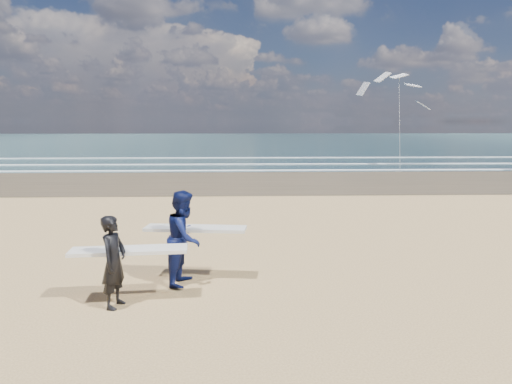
{
  "coord_description": "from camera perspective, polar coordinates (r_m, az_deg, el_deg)",
  "views": [
    {
      "loc": [
        2.06,
        -8.74,
        3.42
      ],
      "look_at": [
        2.58,
        6.0,
        1.13
      ],
      "focal_mm": 32.0,
      "sensor_mm": 36.0,
      "label": 1
    }
  ],
  "objects": [
    {
      "name": "foam_breakers",
      "position": [
        41.11,
        23.91,
        3.36
      ],
      "size": [
        220.0,
        11.7,
        0.05
      ],
      "color": "white",
      "rests_on": "ground"
    },
    {
      "name": "ocean",
      "position": [
        82.78,
        10.57,
        6.3
      ],
      "size": [
        220.0,
        100.0,
        0.02
      ],
      "primitive_type": "cube",
      "color": "#183236",
      "rests_on": "ground"
    },
    {
      "name": "surfer_far",
      "position": [
        9.77,
        -8.85,
        -5.58
      ],
      "size": [
        2.25,
        1.29,
        2.0
      ],
      "color": "#0B123F",
      "rests_on": "ground"
    },
    {
      "name": "kite_1",
      "position": [
        35.28,
        17.48,
        9.96
      ],
      "size": [
        5.65,
        4.72,
        7.9
      ],
      "color": "slate",
      "rests_on": "ground"
    },
    {
      "name": "surfer_near",
      "position": [
        8.9,
        -17.08,
        -8.12
      ],
      "size": [
        2.24,
        1.06,
        1.73
      ],
      "color": "black",
      "rests_on": "ground"
    }
  ]
}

